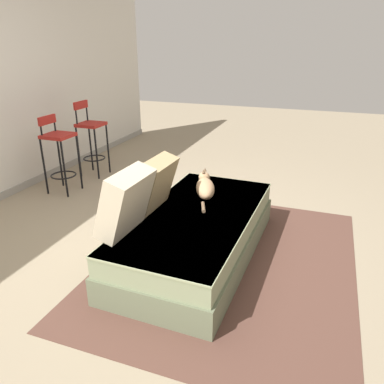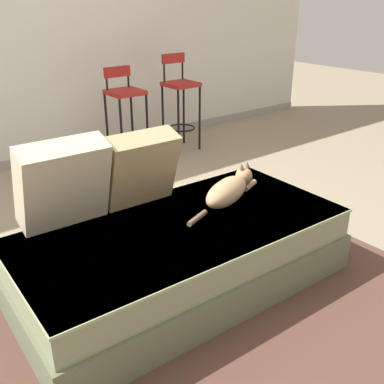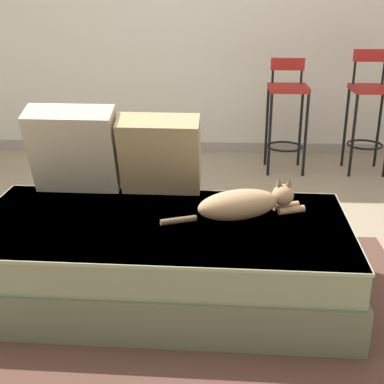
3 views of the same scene
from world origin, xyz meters
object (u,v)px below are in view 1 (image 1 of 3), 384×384
at_px(bar_stool_near_window, 59,148).
at_px(couch, 197,234).
at_px(cat, 205,187).
at_px(bar_stool_by_doorway, 91,134).
at_px(throw_pillow_middle, 155,184).
at_px(throw_pillow_corner, 126,202).

bearing_deg(bar_stool_near_window, couch, -112.48).
xyz_separation_m(cat, bar_stool_near_window, (0.45, 2.00, 0.08)).
bearing_deg(bar_stool_by_doorway, couch, -126.52).
bearing_deg(bar_stool_by_doorway, throw_pillow_middle, -132.65).
relative_size(cat, bar_stool_by_doorway, 0.72).
bearing_deg(throw_pillow_middle, bar_stool_by_doorway, 47.35).
bearing_deg(bar_stool_by_doorway, cat, -119.23).
distance_m(couch, bar_stool_near_window, 2.27).
bearing_deg(throw_pillow_middle, throw_pillow_corner, 178.27).
xyz_separation_m(couch, cat, (0.41, 0.06, 0.27)).
bearing_deg(throw_pillow_corner, bar_stool_near_window, 51.09).
height_order(throw_pillow_corner, bar_stool_near_window, bar_stool_near_window).
distance_m(couch, throw_pillow_middle, 0.57).
bearing_deg(couch, cat, 8.85).
distance_m(couch, bar_stool_by_doorway, 2.60).
xyz_separation_m(throw_pillow_middle, bar_stool_by_doorway, (1.57, 1.70, -0.06)).
bearing_deg(cat, throw_pillow_middle, 145.82).
bearing_deg(throw_pillow_corner, couch, -36.99).
xyz_separation_m(couch, throw_pillow_corner, (-0.51, 0.38, 0.45)).
bearing_deg(cat, bar_stool_near_window, 77.46).
relative_size(couch, cat, 2.63).
bearing_deg(bar_stool_near_window, bar_stool_by_doorway, 0.08).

